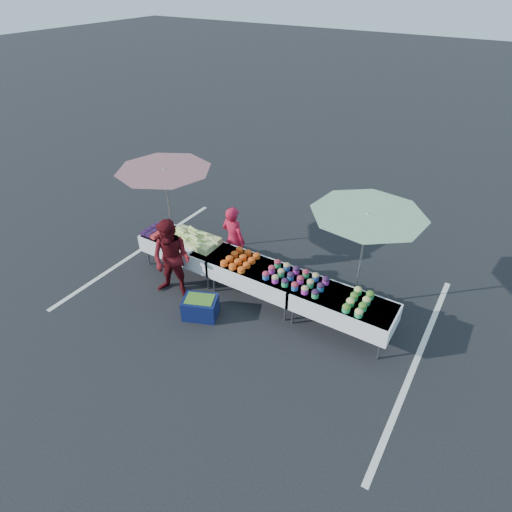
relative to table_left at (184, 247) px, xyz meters
The scene contains 17 objects.
ground 1.89m from the table_left, ahead, with size 80.00×80.00×0.00m, color black.
stripe_left 1.52m from the table_left, behind, with size 0.10×5.00×0.00m, color silver.
stripe_right 5.03m from the table_left, ahead, with size 0.10×5.00×0.00m, color silver.
table_left is the anchor object (origin of this frame).
table_center 1.80m from the table_left, ahead, with size 1.86×0.81×0.75m.
table_right 3.60m from the table_left, ahead, with size 1.86×0.81×0.75m.
berry_punnets 0.74m from the table_left, behind, with size 0.40×0.54×0.08m.
corn_pile 0.36m from the table_left, 10.10° to the left, with size 1.16×0.57×0.26m.
plastic_bags 0.47m from the table_left, 45.00° to the right, with size 0.30×0.25×0.05m, color white.
carrot_bowls 1.47m from the table_left, ahead, with size 0.55×0.69×0.11m.
potato_cups 2.66m from the table_left, ahead, with size 1.14×0.58×0.16m.
bean_baskets 3.87m from the table_left, ahead, with size 0.36×0.68×0.15m.
vendor 1.07m from the table_left, 31.44° to the left, with size 0.56×0.37×1.53m, color #B3142F.
customer 0.86m from the table_left, 65.41° to the right, with size 0.81×0.63×1.66m, color #560D12.
umbrella_left 1.51m from the table_left, 150.26° to the left, with size 2.20×2.20×2.05m.
umbrella_right 3.87m from the table_left, 12.68° to the left, with size 2.47×2.47×2.07m.
storage_bin 1.62m from the table_left, 40.44° to the right, with size 0.76×0.67×0.42m.
Camera 1 is at (3.51, -5.63, 5.58)m, focal length 30.00 mm.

